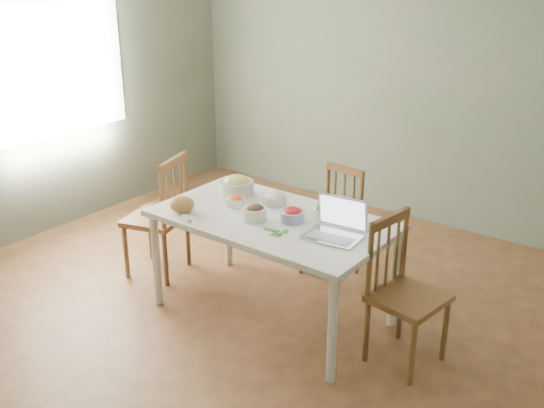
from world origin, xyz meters
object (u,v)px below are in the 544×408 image
Objects in this scene: chair_right at (409,295)px; bowl_squash at (237,185)px; dining_table at (272,267)px; chair_left at (155,215)px; chair_far at (330,224)px; laptop at (333,221)px; bread_boule at (182,204)px.

chair_right reaches higher than bowl_squash.
dining_table is 1.18m from chair_left.
chair_far is (-0.01, 0.80, 0.06)m from dining_table.
laptop reaches higher than chair_far.
bowl_squash reaches higher than dining_table.
bowl_squash is at bearing 158.38° from dining_table.
bread_boule is at bearing -99.67° from bowl_squash.
dining_table is 9.60× the size of bread_boule.
bowl_squash is (-0.48, 0.19, 0.47)m from dining_table.
chair_far is at bearing 116.37° from laptop.
laptop is (0.52, -0.04, 0.52)m from dining_table.
bowl_squash is (-0.47, -0.61, 0.41)m from chair_far.
chair_right is 1.69m from bread_boule.
chair_right is at bearing 3.92° from dining_table.
dining_table is 1.70× the size of chair_right.
chair_left is at bearing 155.52° from bread_boule.
chair_far reaches higher than bread_boule.
bread_boule is 0.49× the size of laptop.
laptop is at bearing -4.39° from dining_table.
chair_right is (1.04, 0.07, 0.10)m from dining_table.
chair_right is at bearing -29.21° from chair_far.
laptop is at bearing -12.97° from bowl_squash.
chair_right is at bearing 13.31° from bread_boule.
dining_table is 0.74m from laptop.
chair_far is 1.43m from chair_left.
chair_right is (2.21, 0.11, -0.02)m from chair_left.
chair_right is at bearing 75.98° from chair_left.
chair_far reaches higher than dining_table.
laptop is at bearing 13.83° from bread_boule.
chair_far is 1.30m from bread_boule.
dining_table is 6.48× the size of bowl_squash.
bowl_squash is at bearing 160.96° from laptop.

